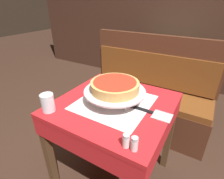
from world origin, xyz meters
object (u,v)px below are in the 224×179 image
(water_glass_near, at_px, (48,103))
(booth_bench, at_px, (145,101))
(deep_dish_pizza, at_px, (114,86))
(salt_shaker, at_px, (126,141))
(condiment_caddy, at_px, (174,46))
(pepper_shaker, at_px, (134,144))
(pizza_pan_stand, at_px, (114,91))
(dining_table_rear, at_px, (166,57))
(dining_table_front, at_px, (114,115))
(pizza_server, at_px, (152,113))

(water_glass_near, bearing_deg, booth_bench, 77.46)
(water_glass_near, bearing_deg, deep_dish_pizza, 45.29)
(salt_shaker, xyz_separation_m, condiment_caddy, (-0.24, 1.97, 0.00))
(deep_dish_pizza, bearing_deg, salt_shaker, -52.17)
(deep_dish_pizza, bearing_deg, booth_bench, 93.64)
(pepper_shaker, bearing_deg, pizza_pan_stand, 132.22)
(pizza_pan_stand, relative_size, salt_shaker, 5.76)
(pizza_pan_stand, xyz_separation_m, salt_shaker, (0.25, -0.32, -0.04))
(dining_table_rear, relative_size, condiment_caddy, 4.88)
(dining_table_rear, relative_size, salt_shaker, 11.47)
(dining_table_front, height_order, booth_bench, booth_bench)
(booth_bench, bearing_deg, dining_table_rear, 91.50)
(deep_dish_pizza, bearing_deg, dining_table_front, -59.32)
(dining_table_front, height_order, water_glass_near, water_glass_near)
(dining_table_front, bearing_deg, pizza_pan_stand, 120.68)
(salt_shaker, distance_m, condiment_caddy, 1.98)
(salt_shaker, relative_size, condiment_caddy, 0.43)
(dining_table_front, relative_size, pepper_shaker, 10.22)
(pizza_pan_stand, relative_size, pizza_server, 1.56)
(deep_dish_pizza, relative_size, condiment_caddy, 1.91)
(dining_table_front, distance_m, dining_table_rear, 1.61)
(dining_table_front, height_order, condiment_caddy, condiment_caddy)
(pizza_server, xyz_separation_m, water_glass_near, (-0.56, -0.30, 0.05))
(pepper_shaker, xyz_separation_m, condiment_caddy, (-0.29, 1.97, -0.00))
(pizza_server, distance_m, condiment_caddy, 1.67)
(pepper_shaker, bearing_deg, dining_table_front, 132.39)
(pepper_shaker, bearing_deg, booth_bench, 106.94)
(dining_table_front, relative_size, dining_table_rear, 0.93)
(pizza_pan_stand, bearing_deg, deep_dish_pizza, 116.57)
(pizza_pan_stand, bearing_deg, pepper_shaker, -47.78)
(deep_dish_pizza, distance_m, salt_shaker, 0.41)
(deep_dish_pizza, relative_size, water_glass_near, 2.76)
(deep_dish_pizza, bearing_deg, condiment_caddy, 89.84)
(pizza_server, bearing_deg, deep_dish_pizza, 179.97)
(booth_bench, xyz_separation_m, pizza_pan_stand, (0.05, -0.80, 0.51))
(water_glass_near, bearing_deg, salt_shaker, -2.30)
(booth_bench, xyz_separation_m, water_glass_near, (-0.24, -1.10, 0.49))
(booth_bench, distance_m, pizza_pan_stand, 0.95)
(dining_table_rear, height_order, deep_dish_pizza, deep_dish_pizza)
(booth_bench, relative_size, deep_dish_pizza, 4.40)
(pizza_pan_stand, relative_size, pepper_shaker, 5.52)
(deep_dish_pizza, bearing_deg, dining_table_rear, 92.57)
(salt_shaker, bearing_deg, dining_table_front, 127.94)
(booth_bench, bearing_deg, pizza_pan_stand, -86.36)
(deep_dish_pizza, xyz_separation_m, pepper_shaker, (0.29, -0.32, -0.08))
(dining_table_front, bearing_deg, condiment_caddy, 89.95)
(deep_dish_pizza, height_order, condiment_caddy, condiment_caddy)
(pizza_server, height_order, water_glass_near, water_glass_near)
(deep_dish_pizza, distance_m, water_glass_near, 0.42)
(pizza_server, xyz_separation_m, salt_shaker, (-0.02, -0.32, 0.03))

